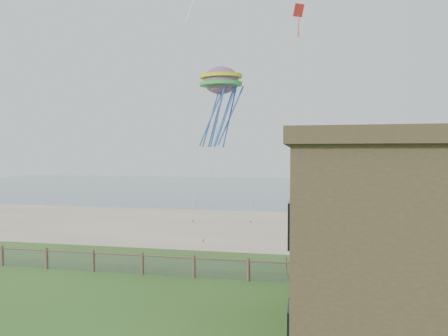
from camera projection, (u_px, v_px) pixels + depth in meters
The scene contains 8 objects.
ground at pixel (154, 323), 15.96m from camera, with size 160.00×160.00×0.00m, color #2E521C.
sand_beach at pixel (239, 226), 37.55m from camera, with size 72.00×20.00×0.02m, color tan.
ocean at pixel (272, 188), 80.71m from camera, with size 160.00×68.00×0.02m, color slate.
chainlink_fence at pixel (194, 268), 21.83m from camera, with size 36.20×0.20×1.25m, color brown, non-canonical shape.
picnic_table at pixel (330, 285), 19.49m from camera, with size 1.77×1.34×0.75m, color brown, non-canonical shape.
octopus_kite at pixel (221, 103), 26.98m from camera, with size 2.94×2.07×6.04m, color red, non-canonical shape.
kite_white at pixel (188, 3), 34.78m from camera, with size 0.97×0.70×2.70m, color silver, non-canonical shape.
kite_red at pixel (299, 17), 30.53m from camera, with size 0.95×0.70×1.99m, color red, non-canonical shape.
Camera 1 is at (5.74, -14.92, 6.78)m, focal length 32.00 mm.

